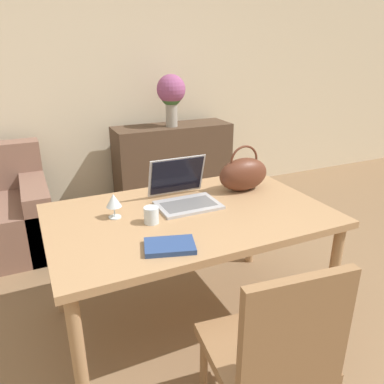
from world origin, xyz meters
The scene contains 10 objects.
wall_back centered at (0.00, 2.70, 1.35)m, with size 10.00×0.06×2.70m.
dining_table centered at (0.10, 0.61, 0.65)m, with size 1.53×0.96×0.73m.
chair centered at (0.06, -0.23, 0.50)m, with size 0.49×0.49×0.91m.
sideboard centered at (0.71, 2.37, 0.43)m, with size 1.19×0.40×0.85m.
laptop centered at (0.13, 0.77, 0.79)m, with size 0.35×0.33×0.26m.
drinking_glass centered at (-0.14, 0.58, 0.77)m, with size 0.08×0.08×0.09m.
wine_glass centered at (-0.30, 0.72, 0.82)m, with size 0.08×0.08×0.14m.
handbag centered at (0.55, 0.79, 0.84)m, with size 0.33×0.17×0.29m.
flower_vase centered at (0.68, 2.32, 1.17)m, with size 0.28×0.28×0.50m.
book centered at (-0.15, 0.29, 0.74)m, with size 0.26×0.21×0.02m.
Camera 1 is at (-0.69, -1.11, 1.59)m, focal length 35.00 mm.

